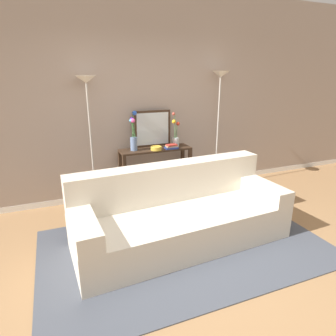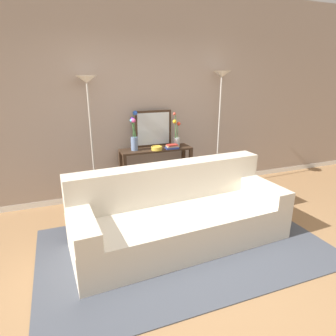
{
  "view_description": "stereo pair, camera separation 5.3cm",
  "coord_description": "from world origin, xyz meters",
  "px_view_note": "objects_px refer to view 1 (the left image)",
  "views": [
    {
      "loc": [
        -1.27,
        -2.08,
        1.91
      ],
      "look_at": [
        0.11,
        1.34,
        0.7
      ],
      "focal_mm": 31.04,
      "sensor_mm": 36.0,
      "label": 1
    },
    {
      "loc": [
        -1.22,
        -2.1,
        1.91
      ],
      "look_at": [
        0.11,
        1.34,
        0.7
      ],
      "focal_mm": 31.04,
      "sensor_mm": 36.0,
      "label": 2
    }
  ],
  "objects_px": {
    "vase_short_flowers": "(176,137)",
    "fruit_bowl": "(156,148)",
    "console_table": "(156,164)",
    "floor_lamp_left": "(88,106)",
    "vase_tall_flowers": "(134,136)",
    "wall_mirror": "(153,129)",
    "book_stack": "(172,147)",
    "floor_lamp_right": "(219,98)",
    "couch": "(180,216)",
    "book_row_under_console": "(142,195)"
  },
  "relations": [
    {
      "from": "vase_short_flowers",
      "to": "fruit_bowl",
      "type": "height_order",
      "value": "vase_short_flowers"
    },
    {
      "from": "fruit_bowl",
      "to": "console_table",
      "type": "bearing_deg",
      "value": 78.01
    },
    {
      "from": "floor_lamp_left",
      "to": "vase_tall_flowers",
      "type": "xyz_separation_m",
      "value": [
        0.62,
        -0.01,
        -0.45
      ]
    },
    {
      "from": "wall_mirror",
      "to": "book_stack",
      "type": "relative_size",
      "value": 2.85
    },
    {
      "from": "book_stack",
      "to": "floor_lamp_left",
      "type": "bearing_deg",
      "value": 174.64
    },
    {
      "from": "fruit_bowl",
      "to": "book_stack",
      "type": "height_order",
      "value": "book_stack"
    },
    {
      "from": "console_table",
      "to": "floor_lamp_right",
      "type": "relative_size",
      "value": 0.57
    },
    {
      "from": "couch",
      "to": "console_table",
      "type": "xyz_separation_m",
      "value": [
        0.17,
        1.32,
        0.23
      ]
    },
    {
      "from": "wall_mirror",
      "to": "book_row_under_console",
      "type": "relative_size",
      "value": 1.4
    },
    {
      "from": "console_table",
      "to": "vase_tall_flowers",
      "type": "relative_size",
      "value": 1.87
    },
    {
      "from": "vase_tall_flowers",
      "to": "fruit_bowl",
      "type": "xyz_separation_m",
      "value": [
        0.32,
        -0.1,
        -0.2
      ]
    },
    {
      "from": "floor_lamp_right",
      "to": "vase_tall_flowers",
      "type": "relative_size",
      "value": 3.27
    },
    {
      "from": "couch",
      "to": "floor_lamp_left",
      "type": "xyz_separation_m",
      "value": [
        -0.79,
        1.33,
        1.17
      ]
    },
    {
      "from": "console_table",
      "to": "floor_lamp_right",
      "type": "distance_m",
      "value": 1.48
    },
    {
      "from": "console_table",
      "to": "wall_mirror",
      "type": "xyz_separation_m",
      "value": [
        0.01,
        0.14,
        0.54
      ]
    },
    {
      "from": "couch",
      "to": "vase_short_flowers",
      "type": "xyz_separation_m",
      "value": [
        0.51,
        1.32,
        0.65
      ]
    },
    {
      "from": "console_table",
      "to": "book_row_under_console",
      "type": "bearing_deg",
      "value": 180.0
    },
    {
      "from": "floor_lamp_right",
      "to": "couch",
      "type": "bearing_deg",
      "value": -133.76
    },
    {
      "from": "wall_mirror",
      "to": "vase_tall_flowers",
      "type": "bearing_deg",
      "value": -159.06
    },
    {
      "from": "wall_mirror",
      "to": "vase_short_flowers",
      "type": "xyz_separation_m",
      "value": [
        0.33,
        -0.14,
        -0.12
      ]
    },
    {
      "from": "fruit_bowl",
      "to": "wall_mirror",
      "type": "bearing_deg",
      "value": 83.03
    },
    {
      "from": "floor_lamp_right",
      "to": "wall_mirror",
      "type": "distance_m",
      "value": 1.19
    },
    {
      "from": "couch",
      "to": "fruit_bowl",
      "type": "relative_size",
      "value": 14.95
    },
    {
      "from": "console_table",
      "to": "book_stack",
      "type": "height_order",
      "value": "book_stack"
    },
    {
      "from": "floor_lamp_right",
      "to": "console_table",
      "type": "bearing_deg",
      "value": -179.58
    },
    {
      "from": "console_table",
      "to": "fruit_bowl",
      "type": "height_order",
      "value": "fruit_bowl"
    },
    {
      "from": "floor_lamp_left",
      "to": "floor_lamp_right",
      "type": "distance_m",
      "value": 2.06
    },
    {
      "from": "console_table",
      "to": "vase_short_flowers",
      "type": "bearing_deg",
      "value": -1.24
    },
    {
      "from": "couch",
      "to": "wall_mirror",
      "type": "relative_size",
      "value": 4.29
    },
    {
      "from": "floor_lamp_left",
      "to": "book_row_under_console",
      "type": "distance_m",
      "value": 1.59
    },
    {
      "from": "floor_lamp_left",
      "to": "book_stack",
      "type": "height_order",
      "value": "floor_lamp_left"
    },
    {
      "from": "couch",
      "to": "book_stack",
      "type": "bearing_deg",
      "value": 71.84
    },
    {
      "from": "floor_lamp_right",
      "to": "book_row_under_console",
      "type": "relative_size",
      "value": 4.65
    },
    {
      "from": "couch",
      "to": "floor_lamp_right",
      "type": "height_order",
      "value": "floor_lamp_right"
    },
    {
      "from": "console_table",
      "to": "floor_lamp_left",
      "type": "distance_m",
      "value": 1.34
    },
    {
      "from": "floor_lamp_right",
      "to": "wall_mirror",
      "type": "bearing_deg",
      "value": 173.38
    },
    {
      "from": "couch",
      "to": "fruit_bowl",
      "type": "height_order",
      "value": "couch"
    },
    {
      "from": "fruit_bowl",
      "to": "floor_lamp_left",
      "type": "bearing_deg",
      "value": 173.59
    },
    {
      "from": "vase_tall_flowers",
      "to": "floor_lamp_right",
      "type": "bearing_deg",
      "value": 0.22
    },
    {
      "from": "book_row_under_console",
      "to": "vase_short_flowers",
      "type": "bearing_deg",
      "value": -0.72
    },
    {
      "from": "floor_lamp_left",
      "to": "book_stack",
      "type": "distance_m",
      "value": 1.36
    },
    {
      "from": "fruit_bowl",
      "to": "book_row_under_console",
      "type": "bearing_deg",
      "value": 156.28
    },
    {
      "from": "book_row_under_console",
      "to": "console_table",
      "type": "bearing_deg",
      "value": 0.0
    },
    {
      "from": "floor_lamp_left",
      "to": "fruit_bowl",
      "type": "distance_m",
      "value": 1.15
    },
    {
      "from": "couch",
      "to": "fruit_bowl",
      "type": "xyz_separation_m",
      "value": [
        0.15,
        1.23,
        0.52
      ]
    },
    {
      "from": "vase_short_flowers",
      "to": "fruit_bowl",
      "type": "distance_m",
      "value": 0.39
    },
    {
      "from": "vase_tall_flowers",
      "to": "vase_short_flowers",
      "type": "bearing_deg",
      "value": -0.82
    },
    {
      "from": "vase_tall_flowers",
      "to": "console_table",
      "type": "bearing_deg",
      "value": -0.4
    },
    {
      "from": "console_table",
      "to": "fruit_bowl",
      "type": "bearing_deg",
      "value": -101.99
    },
    {
      "from": "floor_lamp_left",
      "to": "book_row_under_console",
      "type": "height_order",
      "value": "floor_lamp_left"
    }
  ]
}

